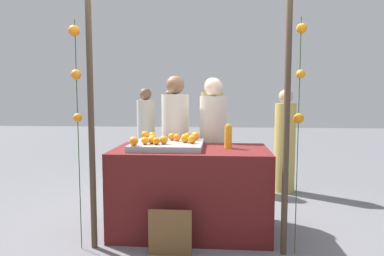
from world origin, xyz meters
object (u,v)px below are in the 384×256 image
vendor_left (175,148)px  juice_bottle (228,137)px  stall_counter (191,190)px  orange_0 (153,138)px  vendor_right (213,150)px  orange_1 (192,139)px  chalkboard_sign (170,233)px

vendor_left → juice_bottle: bearing=-45.1°
stall_counter → orange_0: bearing=177.2°
vendor_left → vendor_right: bearing=-2.7°
orange_1 → juice_bottle: (0.37, 0.10, 0.02)m
orange_1 → vendor_left: size_ratio=0.05×
orange_0 → juice_bottle: (0.80, 0.02, 0.02)m
orange_0 → stall_counter: bearing=-2.8°
orange_0 → vendor_right: bearing=45.1°
orange_0 → chalkboard_sign: 1.02m
juice_bottle → chalkboard_sign: juice_bottle is taller
juice_bottle → vendor_right: (-0.16, 0.61, -0.24)m
stall_counter → chalkboard_sign: stall_counter is taller
vendor_left → chalkboard_sign: bearing=-85.3°
stall_counter → juice_bottle: 0.69m
orange_0 → vendor_left: size_ratio=0.05×
chalkboard_sign → vendor_left: 1.39m
stall_counter → orange_1: 0.55m
orange_1 → juice_bottle: juice_bottle is taller
orange_1 → vendor_left: 0.81m
orange_0 → vendor_right: 0.92m
stall_counter → juice_bottle: bearing=6.0°
stall_counter → vendor_right: vendor_right is taller
orange_1 → juice_bottle: bearing=14.4°
stall_counter → vendor_left: bearing=110.0°
juice_bottle → vendor_left: vendor_left is taller
vendor_right → stall_counter: bearing=-108.9°
orange_0 → orange_1: size_ratio=0.88×
orange_1 → vendor_left: vendor_left is taller
chalkboard_sign → juice_bottle: bearing=49.5°
vendor_left → vendor_right: (0.47, -0.02, -0.01)m
juice_bottle → chalkboard_sign: 1.15m
orange_1 → stall_counter: bearing=106.2°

